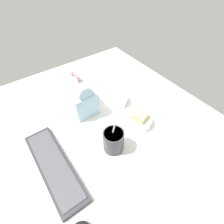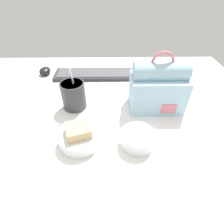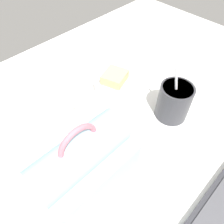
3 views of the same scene
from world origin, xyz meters
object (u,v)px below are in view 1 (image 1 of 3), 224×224
object	(u,v)px
keyboard	(54,166)
lunch_bag	(78,95)
bento_bowl_sandwich	(139,120)
soup_cup	(113,140)
bento_bowl_snacks	(118,100)

from	to	relation	value
keyboard	lunch_bag	size ratio (longest dim) A/B	1.82
keyboard	bento_bowl_sandwich	xyz separation A→B (cm)	(-2.39, -44.86, 1.64)
keyboard	lunch_bag	world-z (taller)	lunch_bag
keyboard	soup_cup	size ratio (longest dim) A/B	2.31
lunch_bag	bento_bowl_snacks	distance (cm)	22.46
keyboard	bento_bowl_snacks	bearing A→B (deg)	-70.77
keyboard	soup_cup	xyz separation A→B (cm)	(-6.79, -25.73, 4.64)
lunch_bag	bento_bowl_sandwich	bearing A→B (deg)	-146.32
bento_bowl_sandwich	bento_bowl_snacks	bearing A→B (deg)	-2.28
soup_cup	bento_bowl_snacks	distance (cm)	30.32
soup_cup	bento_bowl_snacks	bearing A→B (deg)	-41.19
soup_cup	keyboard	bearing A→B (deg)	75.21
keyboard	bento_bowl_sandwich	distance (cm)	44.96
keyboard	soup_cup	distance (cm)	27.01
soup_cup	bento_bowl_snacks	world-z (taller)	soup_cup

